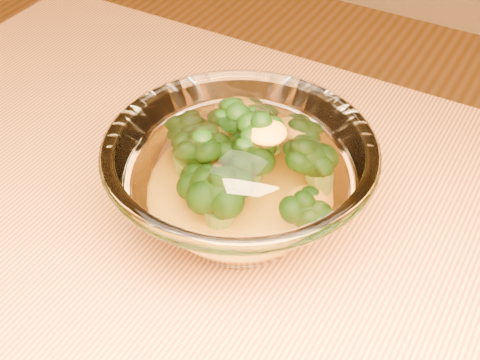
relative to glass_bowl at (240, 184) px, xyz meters
name	(u,v)px	position (x,y,z in m)	size (l,w,h in m)	color
glass_bowl	(240,184)	(0.00, 0.00, 0.00)	(0.24, 0.24, 0.11)	white
cheese_sauce	(240,203)	(0.00, 0.00, -0.02)	(0.12, 0.12, 0.03)	#F1AC14
broccoli_heap	(245,160)	(0.00, 0.02, 0.01)	(0.17, 0.15, 0.08)	black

